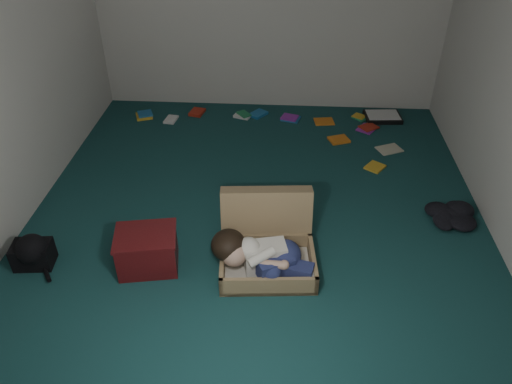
# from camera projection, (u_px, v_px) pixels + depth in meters

# --- Properties ---
(floor) EXTENTS (4.50, 4.50, 0.00)m
(floor) POSITION_uv_depth(u_px,v_px,m) (257.00, 214.00, 4.45)
(floor) COLOR #163E3F
(floor) RESTS_ON ground
(wall_front) EXTENTS (4.50, 0.00, 4.50)m
(wall_front) POSITION_uv_depth(u_px,v_px,m) (220.00, 309.00, 1.87)
(wall_front) COLOR silver
(wall_front) RESTS_ON ground
(suitcase) EXTENTS (0.78, 0.76, 0.53)m
(suitcase) POSITION_uv_depth(u_px,v_px,m) (267.00, 244.00, 3.89)
(suitcase) COLOR #9A7E55
(suitcase) RESTS_ON floor
(person) EXTENTS (0.79, 0.38, 0.33)m
(person) POSITION_uv_depth(u_px,v_px,m) (261.00, 255.00, 3.72)
(person) COLOR white
(person) RESTS_ON suitcase
(maroon_bin) EXTENTS (0.52, 0.44, 0.32)m
(maroon_bin) POSITION_uv_depth(u_px,v_px,m) (147.00, 250.00, 3.83)
(maroon_bin) COLOR #4B0F11
(maroon_bin) RESTS_ON floor
(backpack) EXTENTS (0.39, 0.33, 0.22)m
(backpack) POSITION_uv_depth(u_px,v_px,m) (33.00, 254.00, 3.87)
(backpack) COLOR black
(backpack) RESTS_ON floor
(clothing_pile) EXTENTS (0.49, 0.45, 0.12)m
(clothing_pile) POSITION_uv_depth(u_px,v_px,m) (451.00, 214.00, 4.36)
(clothing_pile) COLOR black
(clothing_pile) RESTS_ON floor
(paper_tray) EXTENTS (0.44, 0.35, 0.06)m
(paper_tray) POSITION_uv_depth(u_px,v_px,m) (383.00, 117.00, 5.95)
(paper_tray) COLOR black
(paper_tray) RESTS_ON floor
(book_scatter) EXTENTS (3.10, 1.35, 0.02)m
(book_scatter) POSITION_uv_depth(u_px,v_px,m) (293.00, 125.00, 5.81)
(book_scatter) COLOR gold
(book_scatter) RESTS_ON floor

